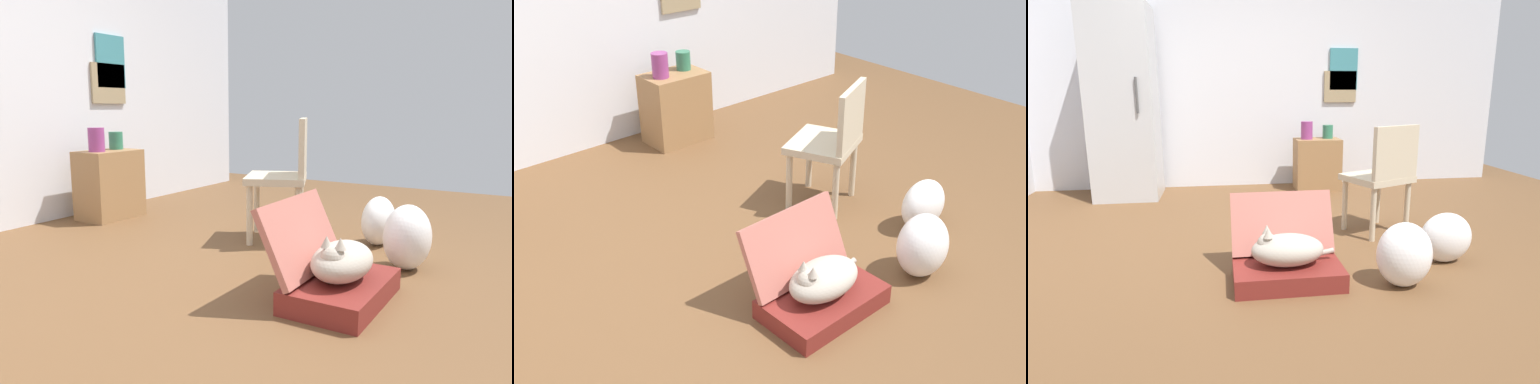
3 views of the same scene
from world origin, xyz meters
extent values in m
plane|color=brown|center=(0.00, 0.00, 0.00)|extent=(7.68, 7.68, 0.00)
cube|color=maroon|center=(0.11, -0.60, 0.06)|extent=(0.66, 0.41, 0.12)
cube|color=#B26356|center=(0.11, -0.37, 0.31)|extent=(0.66, 0.21, 0.39)
ellipsoid|color=#B2A899|center=(0.11, -0.60, 0.21)|extent=(0.44, 0.28, 0.19)
sphere|color=#B2A899|center=(-0.01, -0.60, 0.26)|extent=(0.13, 0.13, 0.13)
cone|color=#B2A899|center=(-0.01, -0.63, 0.34)|extent=(0.06, 0.06, 0.06)
cone|color=#B2A899|center=(-0.01, -0.56, 0.34)|extent=(0.06, 0.06, 0.06)
cylinder|color=#B2A899|center=(0.31, -0.56, 0.16)|extent=(0.20, 0.03, 0.07)
ellipsoid|color=white|center=(0.79, -0.74, 0.20)|extent=(0.33, 0.28, 0.39)
ellipsoid|color=white|center=(1.22, -0.43, 0.17)|extent=(0.36, 0.22, 0.34)
cube|color=olive|center=(0.85, 1.85, 0.30)|extent=(0.52, 0.35, 0.59)
cylinder|color=#8C387A|center=(0.72, 1.84, 0.69)|extent=(0.13, 0.13, 0.20)
cylinder|color=#2D7051|center=(0.97, 1.89, 0.67)|extent=(0.12, 0.12, 0.15)
cylinder|color=beige|center=(1.08, 0.49, 0.21)|extent=(0.04, 0.04, 0.43)
cylinder|color=beige|center=(0.74, 0.34, 0.21)|extent=(0.04, 0.04, 0.43)
cylinder|color=beige|center=(1.22, 0.18, 0.21)|extent=(0.04, 0.04, 0.43)
cylinder|color=beige|center=(0.87, 0.03, 0.21)|extent=(0.04, 0.04, 0.43)
cube|color=beige|center=(0.98, 0.26, 0.45)|extent=(0.59, 0.57, 0.05)
cube|color=beige|center=(1.05, 0.08, 0.68)|extent=(0.42, 0.21, 0.41)
camera|label=1|loc=(-2.10, -1.44, 0.96)|focal=34.38mm
camera|label=2|loc=(-1.93, -2.45, 2.23)|focal=44.45mm
camera|label=3|loc=(-0.27, -3.00, 1.15)|focal=30.14mm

